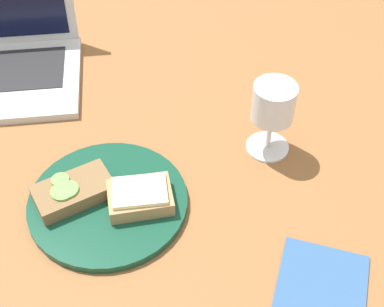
{
  "coord_description": "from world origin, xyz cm",
  "views": [
    {
      "loc": [
        -0.03,
        -59.25,
        68.01
      ],
      "look_at": [
        6.99,
        -2.07,
        8.0
      ],
      "focal_mm": 50.0,
      "sensor_mm": 36.0,
      "label": 1
    }
  ],
  "objects": [
    {
      "name": "sandwich_with_cucumber",
      "position": [
        -11.6,
        -5.42,
        5.61
      ],
      "size": [
        13.36,
        10.62,
        2.81
      ],
      "color": "brown",
      "rests_on": "plate"
    },
    {
      "name": "wine_glass",
      "position": [
        20.52,
        2.49,
        12.41
      ],
      "size": [
        7.27,
        7.27,
        13.27
      ],
      "color": "white",
      "rests_on": "wooden_table"
    },
    {
      "name": "napkin",
      "position": [
        21.57,
        -25.51,
        3.2
      ],
      "size": [
        17.07,
        18.81,
        0.4
      ],
      "primitive_type": "cube",
      "rotation": [
        0.0,
        0.0,
        -0.41
      ],
      "color": "#33598C",
      "rests_on": "wooden_table"
    },
    {
      "name": "plate",
      "position": [
        -6.53,
        -6.64,
        3.66
      ],
      "size": [
        24.48,
        24.48,
        1.32
      ],
      "primitive_type": "cylinder",
      "color": "#144733",
      "rests_on": "wooden_table"
    },
    {
      "name": "wooden_table",
      "position": [
        0.0,
        0.0,
        1.5
      ],
      "size": [
        140.0,
        140.0,
        3.0
      ],
      "primitive_type": "cube",
      "color": "brown",
      "rests_on": "ground"
    },
    {
      "name": "sandwich_with_cheese",
      "position": [
        -1.55,
        -7.88,
        5.8
      ],
      "size": [
        9.96,
        7.5,
        3.11
      ],
      "color": "#A88456",
      "rests_on": "plate"
    }
  ]
}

